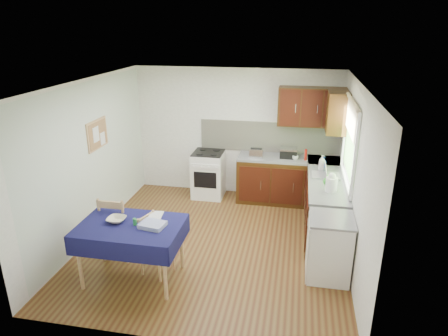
% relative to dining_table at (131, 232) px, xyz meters
% --- Properties ---
extents(floor, '(4.20, 4.20, 0.00)m').
position_rel_dining_table_xyz_m(floor, '(0.88, 1.09, -0.71)').
color(floor, '#522C15').
rests_on(floor, ground).
extents(ceiling, '(4.00, 4.20, 0.02)m').
position_rel_dining_table_xyz_m(ceiling, '(0.88, 1.09, 1.79)').
color(ceiling, white).
rests_on(ceiling, wall_back).
extents(wall_back, '(4.00, 0.02, 2.50)m').
position_rel_dining_table_xyz_m(wall_back, '(0.88, 3.19, 0.54)').
color(wall_back, silver).
rests_on(wall_back, ground).
extents(wall_front, '(4.00, 0.02, 2.50)m').
position_rel_dining_table_xyz_m(wall_front, '(0.88, -1.01, 0.54)').
color(wall_front, silver).
rests_on(wall_front, ground).
extents(wall_left, '(0.02, 4.20, 2.50)m').
position_rel_dining_table_xyz_m(wall_left, '(-1.12, 1.09, 0.54)').
color(wall_left, silver).
rests_on(wall_left, ground).
extents(wall_right, '(0.02, 4.20, 2.50)m').
position_rel_dining_table_xyz_m(wall_right, '(2.88, 1.09, 0.54)').
color(wall_right, silver).
rests_on(wall_right, ground).
extents(base_cabinets, '(1.90, 2.30, 0.86)m').
position_rel_dining_table_xyz_m(base_cabinets, '(2.24, 2.35, -0.28)').
color(base_cabinets, black).
rests_on(base_cabinets, ground).
extents(worktop_back, '(1.90, 0.60, 0.04)m').
position_rel_dining_table_xyz_m(worktop_back, '(1.93, 2.89, 0.17)').
color(worktop_back, slate).
rests_on(worktop_back, base_cabinets).
extents(worktop_right, '(0.60, 1.70, 0.04)m').
position_rel_dining_table_xyz_m(worktop_right, '(2.58, 1.74, 0.17)').
color(worktop_right, slate).
rests_on(worktop_right, base_cabinets).
extents(worktop_corner, '(0.60, 0.60, 0.04)m').
position_rel_dining_table_xyz_m(worktop_corner, '(2.58, 2.89, 0.17)').
color(worktop_corner, slate).
rests_on(worktop_corner, base_cabinets).
extents(splashback, '(2.70, 0.02, 0.60)m').
position_rel_dining_table_xyz_m(splashback, '(1.53, 3.18, 0.49)').
color(splashback, beige).
rests_on(splashback, wall_back).
extents(upper_cabinets, '(1.20, 0.85, 0.70)m').
position_rel_dining_table_xyz_m(upper_cabinets, '(2.41, 2.89, 1.14)').
color(upper_cabinets, black).
rests_on(upper_cabinets, wall_back).
extents(stove, '(0.60, 0.61, 0.92)m').
position_rel_dining_table_xyz_m(stove, '(0.38, 2.89, -0.25)').
color(stove, white).
rests_on(stove, ground).
extents(window, '(0.04, 1.48, 1.26)m').
position_rel_dining_table_xyz_m(window, '(2.85, 1.79, 0.94)').
color(window, '#325A25').
rests_on(window, wall_right).
extents(fridge, '(0.58, 0.60, 0.89)m').
position_rel_dining_table_xyz_m(fridge, '(2.58, 0.54, -0.27)').
color(fridge, white).
rests_on(fridge, ground).
extents(corkboard, '(0.04, 0.62, 0.47)m').
position_rel_dining_table_xyz_m(corkboard, '(-1.09, 1.39, 0.89)').
color(corkboard, tan).
rests_on(corkboard, wall_left).
extents(dining_table, '(1.34, 0.91, 0.81)m').
position_rel_dining_table_xyz_m(dining_table, '(0.00, 0.00, 0.00)').
color(dining_table, '#0E0E38').
rests_on(dining_table, ground).
extents(chair_far, '(0.44, 0.44, 0.99)m').
position_rel_dining_table_xyz_m(chair_far, '(-0.42, 0.44, -0.19)').
color(chair_far, tan).
rests_on(chair_far, ground).
extents(chair_near, '(0.48, 0.48, 0.86)m').
position_rel_dining_table_xyz_m(chair_near, '(0.24, 0.19, -0.26)').
color(chair_near, tan).
rests_on(chair_near, ground).
extents(toaster, '(0.25, 0.15, 0.19)m').
position_rel_dining_table_xyz_m(toaster, '(1.33, 2.78, 0.28)').
color(toaster, silver).
rests_on(toaster, worktop_back).
extents(sandwich_press, '(0.31, 0.27, 0.18)m').
position_rel_dining_table_xyz_m(sandwich_press, '(1.92, 2.91, 0.28)').
color(sandwich_press, black).
rests_on(sandwich_press, worktop_back).
extents(sauce_bottle, '(0.05, 0.05, 0.21)m').
position_rel_dining_table_xyz_m(sauce_bottle, '(2.23, 2.80, 0.29)').
color(sauce_bottle, '#AE170D').
rests_on(sauce_bottle, worktop_back).
extents(yellow_packet, '(0.13, 0.09, 0.16)m').
position_rel_dining_table_xyz_m(yellow_packet, '(1.89, 2.97, 0.27)').
color(yellow_packet, yellow).
rests_on(yellow_packet, worktop_back).
extents(dish_rack, '(0.45, 0.35, 0.21)m').
position_rel_dining_table_xyz_m(dish_rack, '(2.57, 2.05, 0.22)').
color(dish_rack, gray).
rests_on(dish_rack, worktop_right).
extents(kettle, '(0.17, 0.17, 0.29)m').
position_rel_dining_table_xyz_m(kettle, '(2.61, 1.41, 0.32)').
color(kettle, white).
rests_on(kettle, worktop_right).
extents(cup, '(0.14, 0.14, 0.09)m').
position_rel_dining_table_xyz_m(cup, '(2.05, 2.79, 0.23)').
color(cup, silver).
rests_on(cup, worktop_back).
extents(soap_bottle_a, '(0.15, 0.15, 0.28)m').
position_rel_dining_table_xyz_m(soap_bottle_a, '(2.50, 2.29, 0.33)').
color(soap_bottle_a, white).
rests_on(soap_bottle_a, worktop_right).
extents(soap_bottle_b, '(0.10, 0.10, 0.18)m').
position_rel_dining_table_xyz_m(soap_bottle_b, '(2.54, 2.49, 0.28)').
color(soap_bottle_b, blue).
rests_on(soap_bottle_b, worktop_right).
extents(soap_bottle_c, '(0.15, 0.15, 0.16)m').
position_rel_dining_table_xyz_m(soap_bottle_c, '(2.56, 1.66, 0.27)').
color(soap_bottle_c, green).
rests_on(soap_bottle_c, worktop_right).
extents(plate_bowl, '(0.25, 0.25, 0.06)m').
position_rel_dining_table_xyz_m(plate_bowl, '(-0.21, 0.04, 0.14)').
color(plate_bowl, beige).
rests_on(plate_bowl, dining_table).
extents(book, '(0.21, 0.27, 0.02)m').
position_rel_dining_table_xyz_m(book, '(0.15, 0.28, 0.11)').
color(book, white).
rests_on(book, dining_table).
extents(spice_jar, '(0.05, 0.05, 0.09)m').
position_rel_dining_table_xyz_m(spice_jar, '(0.07, 0.00, 0.15)').
color(spice_jar, '#248437').
rests_on(spice_jar, dining_table).
extents(tea_towel, '(0.35, 0.29, 0.06)m').
position_rel_dining_table_xyz_m(tea_towel, '(0.31, -0.00, 0.13)').
color(tea_towel, '#283D92').
rests_on(tea_towel, dining_table).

